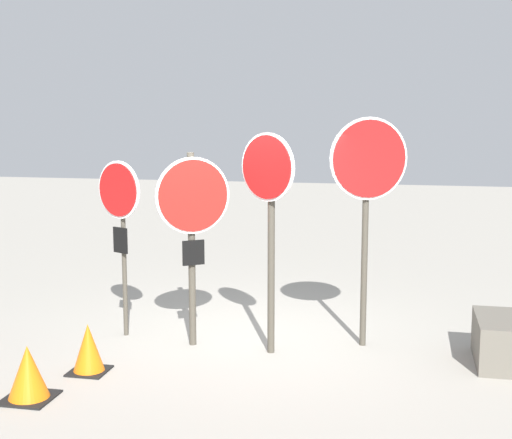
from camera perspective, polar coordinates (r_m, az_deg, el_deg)
ground_plane at (r=8.77m, az=-1.33°, el=-9.70°), size 40.00×40.00×0.00m
stop_sign_0 at (r=8.77m, az=-10.84°, el=0.99°), size 0.64×0.33×2.18m
stop_sign_1 at (r=8.28m, az=-5.10°, el=0.43°), size 0.74×0.53×2.29m
stop_sign_2 at (r=7.95m, az=1.02°, el=1.62°), size 0.67×0.41×2.53m
stop_sign_3 at (r=8.27m, az=8.95°, el=3.11°), size 0.86×0.45×2.70m
traffic_cone_0 at (r=7.34m, az=-17.77°, el=-11.60°), size 0.47×0.47×0.54m
traffic_cone_1 at (r=7.90m, az=-13.26°, el=-10.01°), size 0.40×0.40×0.53m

